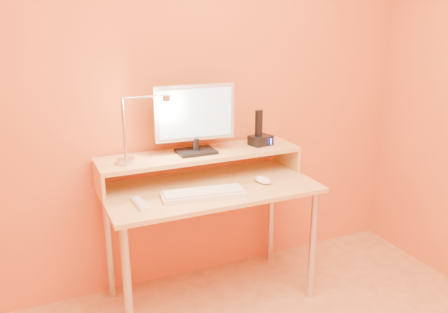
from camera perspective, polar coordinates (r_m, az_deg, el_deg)
name	(u,v)px	position (r m, az deg, el deg)	size (l,w,h in m)	color
wall_back	(189,85)	(2.78, -4.35, 8.78)	(3.00, 0.04, 2.50)	#CB6328
desk_leg_fl	(128,288)	(2.43, -11.84, -15.70)	(0.04, 0.04, 0.69)	silver
desk_leg_fr	(313,246)	(2.82, 10.94, -10.78)	(0.04, 0.04, 0.69)	silver
desk_leg_bl	(109,245)	(2.86, -14.05, -10.54)	(0.04, 0.04, 0.69)	silver
desk_leg_br	(271,214)	(3.19, 5.85, -7.05)	(0.04, 0.04, 0.69)	silver
desk_lower	(210,188)	(2.62, -1.72, -3.95)	(1.20, 0.60, 0.03)	#E4BB6A
shelf_riser_left	(99,181)	(2.59, -15.24, -2.98)	(0.02, 0.30, 0.14)	#E4BB6A
shelf_riser_right	(286,155)	(2.98, 7.73, 0.12)	(0.02, 0.30, 0.14)	#E4BB6A
desk_shelf	(200,154)	(2.70, -2.96, 0.26)	(1.20, 0.30, 0.03)	#E4BB6A
monitor_foot	(196,151)	(2.69, -3.49, 0.63)	(0.22, 0.16, 0.02)	black
monitor_neck	(196,144)	(2.68, -3.51, 1.54)	(0.04, 0.04, 0.07)	black
monitor_panel	(195,113)	(2.64, -3.66, 5.46)	(0.47, 0.04, 0.32)	#B9B9BE
monitor_back	(193,112)	(2.66, -3.83, 5.55)	(0.42, 0.01, 0.27)	black
monitor_screen	(196,113)	(2.63, -3.52, 5.38)	(0.43, 0.00, 0.28)	#9CC7E7
lamp_base	(126,161)	(2.55, -12.04, -0.56)	(0.10, 0.10, 0.03)	silver
lamp_post	(124,129)	(2.50, -12.29, 3.32)	(0.01, 0.01, 0.33)	silver
lamp_arm	(144,97)	(2.50, -9.82, 7.29)	(0.01, 0.01, 0.24)	silver
lamp_head	(166,98)	(2.53, -7.16, 7.19)	(0.04, 0.04, 0.03)	silver
lamp_bulb	(166,101)	(2.53, -7.15, 6.83)	(0.03, 0.03, 0.00)	#FFEAC6
phone_dock	(261,140)	(2.85, 4.55, 2.02)	(0.13, 0.10, 0.06)	black
phone_handset	(259,123)	(2.82, 4.33, 4.15)	(0.04, 0.03, 0.16)	black
phone_led	(271,141)	(2.83, 5.84, 1.87)	(0.01, 0.00, 0.04)	#121BFD
keyboard	(203,194)	(2.48, -2.60, -4.69)	(0.45, 0.14, 0.02)	white
mouse	(263,180)	(2.67, 4.84, -2.91)	(0.06, 0.11, 0.04)	white
remote_control	(140,203)	(2.41, -10.40, -5.70)	(0.05, 0.18, 0.02)	white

